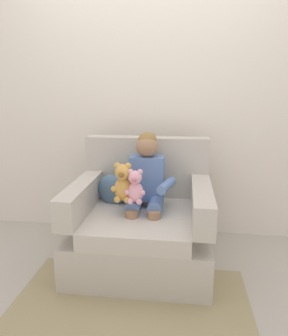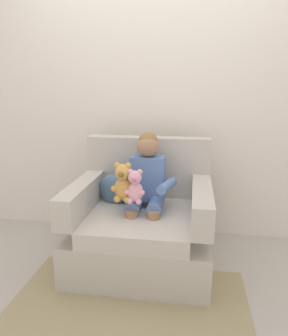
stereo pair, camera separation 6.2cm
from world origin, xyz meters
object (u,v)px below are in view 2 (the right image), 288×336
seated_child (146,182)px  plush_honey (123,183)px  plush_pink (135,187)px  throw_pillow (114,190)px  armchair (142,225)px

seated_child → plush_honey: (-0.15, -0.16, 0.03)m
plush_pink → throw_pillow: bearing=149.3°
seated_child → plush_honey: 0.22m
seated_child → plush_pink: 0.19m
plush_pink → plush_honey: plush_honey is taller
plush_pink → plush_honey: size_ratio=0.87×
armchair → plush_honey: 0.41m
seated_child → throw_pillow: size_ratio=3.17×
plush_pink → plush_honey: (-0.09, 0.02, 0.02)m
armchair → plush_pink: size_ratio=4.16×
plush_honey → throw_pillow: plush_honey is taller
plush_pink → throw_pillow: (-0.23, 0.28, -0.12)m
armchair → plush_honey: bearing=-133.1°
seated_child → throw_pillow: seated_child is taller
armchair → plush_honey: size_ratio=3.61×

